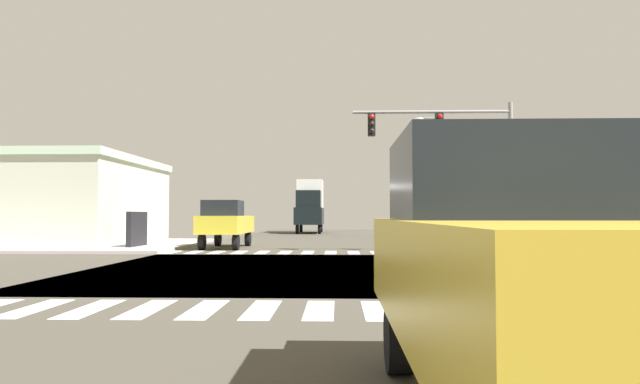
{
  "coord_description": "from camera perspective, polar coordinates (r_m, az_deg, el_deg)",
  "views": [
    {
      "loc": [
        0.57,
        -16.88,
        1.64
      ],
      "look_at": [
        -0.15,
        5.18,
        2.56
      ],
      "focal_mm": 31.04,
      "sensor_mm": 36.0,
      "label": 1
    }
  ],
  "objects": [
    {
      "name": "ground",
      "position": [
        16.98,
        -0.07,
        -8.01
      ],
      "size": [
        90.0,
        90.0,
        0.05
      ],
      "color": "#464239"
    },
    {
      "name": "sidewalk_corner_ne",
      "position": [
        31.48,
        25.22,
        -5.01
      ],
      "size": [
        12.0,
        12.0,
        0.14
      ],
      "color": "#B2ADA3",
      "rests_on": "ground"
    },
    {
      "name": "sidewalk_corner_nw",
      "position": [
        31.95,
        -23.37,
        -5.0
      ],
      "size": [
        12.0,
        12.0,
        0.14
      ],
      "color": "#B1A7A7",
      "rests_on": "ground"
    },
    {
      "name": "crosswalk_near",
      "position": [
        9.76,
        -3.06,
        -12.03
      ],
      "size": [
        13.5,
        2.0,
        0.01
      ],
      "color": "white",
      "rests_on": "ground"
    },
    {
      "name": "crosswalk_far",
      "position": [
        24.25,
        -0.08,
        -6.25
      ],
      "size": [
        13.5,
        2.0,
        0.01
      ],
      "color": "white",
      "rests_on": "ground"
    },
    {
      "name": "traffic_signal_mast",
      "position": [
        25.04,
        13.16,
        5.12
      ],
      "size": [
        7.03,
        0.55,
        6.59
      ],
      "color": "gray",
      "rests_on": "ground"
    },
    {
      "name": "street_lamp",
      "position": [
        38.94,
        11.93,
        2.64
      ],
      "size": [
        1.78,
        0.32,
        8.44
      ],
      "color": "gray",
      "rests_on": "ground"
    },
    {
      "name": "bank_building",
      "position": [
        36.05,
        -29.3,
        -0.79
      ],
      "size": [
        16.67,
        11.15,
        4.88
      ],
      "color": "beige",
      "rests_on": "ground"
    },
    {
      "name": "pickup_nearside_1",
      "position": [
        4.5,
        20.5,
        -6.65
      ],
      "size": [
        2.0,
        5.1,
        2.35
      ],
      "color": "black",
      "rests_on": "ground"
    },
    {
      "name": "box_truck_trailing_1",
      "position": [
        50.6,
        -1.05,
        -1.34
      ],
      "size": [
        2.4,
        7.2,
        4.85
      ],
      "rotation": [
        0.0,
        0.0,
        3.14
      ],
      "color": "black",
      "rests_on": "ground"
    },
    {
      "name": "pickup_middle_3",
      "position": [
        27.84,
        -9.69,
        -3.06
      ],
      "size": [
        2.0,
        5.1,
        2.35
      ],
      "rotation": [
        0.0,
        0.0,
        3.14
      ],
      "color": "black",
      "rests_on": "ground"
    }
  ]
}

